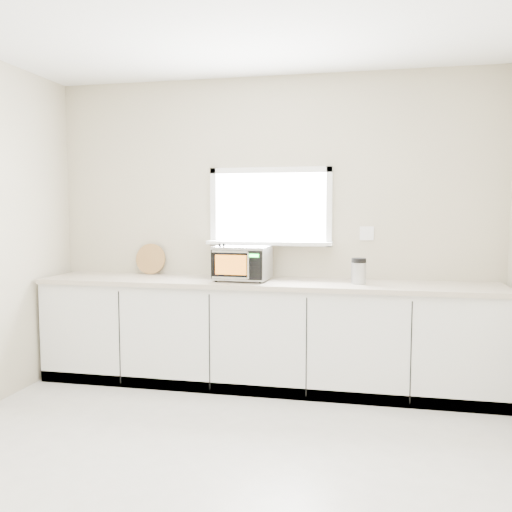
# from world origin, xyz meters

# --- Properties ---
(ground) EXTENTS (4.00, 4.00, 0.00)m
(ground) POSITION_xyz_m (0.00, 0.00, 0.00)
(ground) COLOR beige
(ground) RESTS_ON ground
(back_wall) EXTENTS (4.00, 0.17, 2.70)m
(back_wall) POSITION_xyz_m (0.00, 2.00, 1.36)
(back_wall) COLOR #AFA68B
(back_wall) RESTS_ON ground
(cabinets) EXTENTS (3.92, 0.60, 0.88)m
(cabinets) POSITION_xyz_m (0.00, 1.70, 0.44)
(cabinets) COLOR silver
(cabinets) RESTS_ON ground
(countertop) EXTENTS (3.92, 0.64, 0.04)m
(countertop) POSITION_xyz_m (0.00, 1.69, 0.90)
(countertop) COLOR beige
(countertop) RESTS_ON cabinets
(microwave) EXTENTS (0.47, 0.40, 0.30)m
(microwave) POSITION_xyz_m (-0.19, 1.68, 1.07)
(microwave) COLOR black
(microwave) RESTS_ON countertop
(knife_block) EXTENTS (0.12, 0.23, 0.32)m
(knife_block) POSITION_xyz_m (-0.35, 1.67, 1.06)
(knife_block) COLOR #422A17
(knife_block) RESTS_ON countertop
(cutting_board) EXTENTS (0.29, 0.07, 0.29)m
(cutting_board) POSITION_xyz_m (-1.13, 1.94, 1.06)
(cutting_board) COLOR #AE7543
(cutting_board) RESTS_ON countertop
(coffee_grinder) EXTENTS (0.14, 0.14, 0.22)m
(coffee_grinder) POSITION_xyz_m (0.79, 1.68, 1.03)
(coffee_grinder) COLOR #B5B7BD
(coffee_grinder) RESTS_ON countertop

